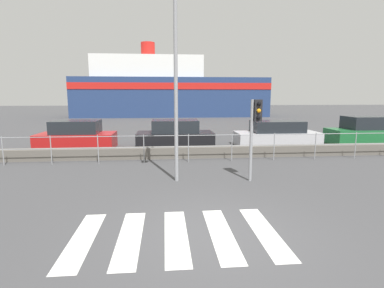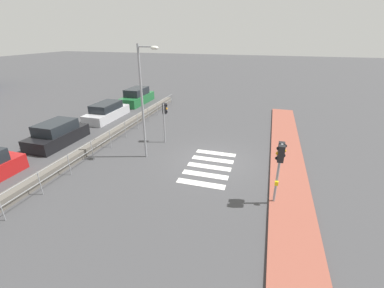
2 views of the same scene
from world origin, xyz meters
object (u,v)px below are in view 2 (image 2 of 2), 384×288
object	(u,v)px
streetlamp	(145,92)
parked_car_silver	(107,112)
traffic_light_near	(280,158)
traffic_light_far	(165,114)
parked_car_green	(137,97)
parked_car_black	(57,134)

from	to	relation	value
streetlamp	parked_car_silver	xyz separation A→B (m)	(5.79, 6.66, -3.28)
traffic_light_near	parked_car_silver	distance (m)	16.11
traffic_light_far	parked_car_green	world-z (taller)	traffic_light_far
streetlamp	parked_car_silver	distance (m)	9.42
parked_car_silver	parked_car_green	size ratio (longest dim) A/B	0.99
parked_car_black	parked_car_green	world-z (taller)	parked_car_green
parked_car_silver	parked_car_black	bearing A→B (deg)	180.00
parked_car_green	parked_car_silver	bearing A→B (deg)	180.00
parked_car_silver	parked_car_green	world-z (taller)	parked_car_green
parked_car_silver	streetlamp	bearing A→B (deg)	-130.99
parked_car_silver	parked_car_green	bearing A→B (deg)	0.00
traffic_light_near	parked_car_green	distance (m)	19.47
streetlamp	parked_car_black	distance (m)	7.41
streetlamp	parked_car_silver	world-z (taller)	streetlamp
traffic_light_near	traffic_light_far	size ratio (longest dim) A/B	1.06
traffic_light_far	parked_car_green	xyz separation A→B (m)	(8.74, 6.69, -1.25)
parked_car_black	parked_car_silver	bearing A→B (deg)	0.00
traffic_light_far	parked_car_black	distance (m)	7.19
traffic_light_far	parked_car_silver	xyz separation A→B (m)	(3.31, 6.69, -1.34)
traffic_light_near	parked_car_black	world-z (taller)	traffic_light_near
parked_car_black	parked_car_green	bearing A→B (deg)	0.00
traffic_light_near	parked_car_green	xyz separation A→B (m)	(13.77, 13.69, -1.48)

